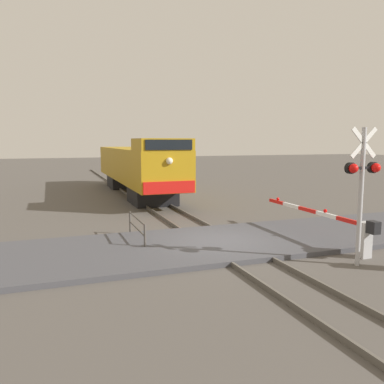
{
  "coord_description": "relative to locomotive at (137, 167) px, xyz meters",
  "views": [
    {
      "loc": [
        -5.82,
        -12.96,
        3.8
      ],
      "look_at": [
        0.89,
        5.55,
        1.24
      ],
      "focal_mm": 36.92,
      "sensor_mm": 36.0,
      "label": 1
    }
  ],
  "objects": [
    {
      "name": "ground_plane",
      "position": [
        0.0,
        -14.48,
        -2.01
      ],
      "size": [
        160.0,
        160.0,
        0.0
      ],
      "primitive_type": "plane",
      "color": "#514C47"
    },
    {
      "name": "locomotive",
      "position": [
        0.0,
        0.0,
        0.0
      ],
      "size": [
        2.94,
        16.65,
        3.93
      ],
      "color": "black",
      "rests_on": "ground_plane"
    },
    {
      "name": "rail_track_right",
      "position": [
        0.72,
        -14.48,
        -1.93
      ],
      "size": [
        0.08,
        80.0,
        0.15
      ],
      "primitive_type": "cube",
      "color": "#59544C",
      "rests_on": "ground_plane"
    },
    {
      "name": "crossing_signal",
      "position": [
        2.97,
        -18.15,
        0.64
      ],
      "size": [
        1.18,
        0.33,
        4.23
      ],
      "color": "#ADADB2",
      "rests_on": "ground_plane"
    },
    {
      "name": "road_surface",
      "position": [
        0.0,
        -14.48,
        -1.92
      ],
      "size": [
        36.0,
        4.96,
        0.17
      ],
      "primitive_type": "cube",
      "color": "#47474C",
      "rests_on": "ground_plane"
    },
    {
      "name": "rail_track_left",
      "position": [
        -0.72,
        -14.48,
        -1.93
      ],
      "size": [
        0.08,
        80.0,
        0.15
      ],
      "primitive_type": "cube",
      "color": "#59544C",
      "rests_on": "ground_plane"
    },
    {
      "name": "guard_railing",
      "position": [
        -2.81,
        -13.03,
        -1.38
      ],
      "size": [
        0.08,
        2.71,
        0.95
      ],
      "color": "#4C4742",
      "rests_on": "ground_plane"
    },
    {
      "name": "crossing_gate",
      "position": [
        3.76,
        -16.66,
        -1.19
      ],
      "size": [
        0.36,
        6.41,
        1.29
      ],
      "color": "silver",
      "rests_on": "ground_plane"
    }
  ]
}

